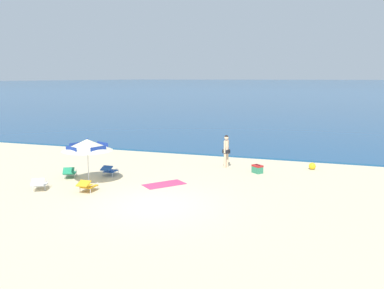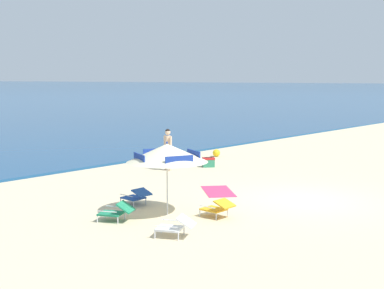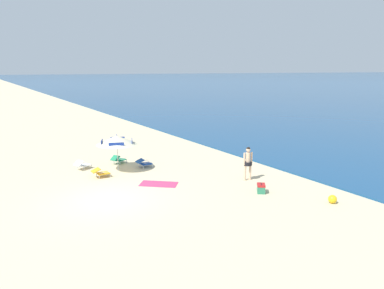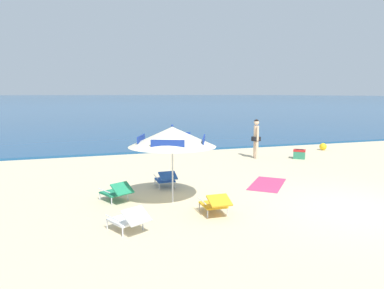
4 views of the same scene
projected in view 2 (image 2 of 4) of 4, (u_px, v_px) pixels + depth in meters
name	position (u px, v px, depth m)	size (l,w,h in m)	color
ground_plane	(304.00, 200.00, 16.07)	(800.00, 800.00, 0.00)	beige
beach_umbrella_striped_main	(167.00, 153.00, 14.16)	(2.85, 2.85, 2.02)	silver
lounge_chair_under_umbrella	(175.00, 226.00, 12.30)	(0.88, 1.03, 0.52)	white
lounge_chair_beside_umbrella	(116.00, 211.00, 13.67)	(0.88, 1.03, 0.53)	#1E7F56
lounge_chair_facing_sea	(218.00, 207.00, 14.06)	(0.58, 0.88, 0.51)	gold
lounge_chair_spare_folded	(136.00, 196.00, 15.43)	(0.59, 0.88, 0.51)	#1E4799
person_standing_near_shore	(168.00, 146.00, 21.21)	(0.41, 0.50, 1.69)	beige
cooler_box	(208.00, 162.00, 22.13)	(0.60, 0.58, 0.43)	#2D7F5B
beach_ball	(216.00, 153.00, 25.07)	(0.35, 0.35, 0.35)	yellow
beach_towel	(218.00, 191.00, 17.32)	(0.90, 1.80, 0.01)	#DB3866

